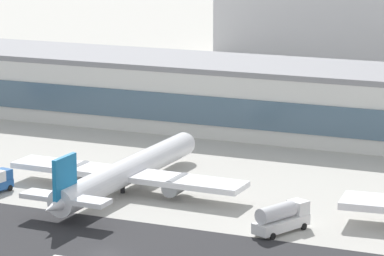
% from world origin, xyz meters
% --- Properties ---
extents(ground_plane, '(1400.00, 1400.00, 0.00)m').
position_xyz_m(ground_plane, '(0.00, 0.00, 0.00)').
color(ground_plane, '#B2AFA8').
extents(terminal_building, '(170.56, 22.16, 12.71)m').
position_xyz_m(terminal_building, '(-9.80, 73.05, 6.36)').
color(terminal_building, silver).
rests_on(terminal_building, ground_plane).
extents(airliner_blue_tail_gate_1, '(37.32, 43.61, 9.10)m').
position_xyz_m(airliner_blue_tail_gate_1, '(-10.38, 24.99, 2.90)').
color(airliner_blue_tail_gate_1, silver).
rests_on(airliner_blue_tail_gate_1, ground_plane).
extents(service_fuel_truck_1, '(5.85, 8.82, 3.95)m').
position_xyz_m(service_fuel_truck_1, '(16.94, 16.51, 2.03)').
color(service_fuel_truck_1, white).
rests_on(service_fuel_truck_1, ground_plane).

